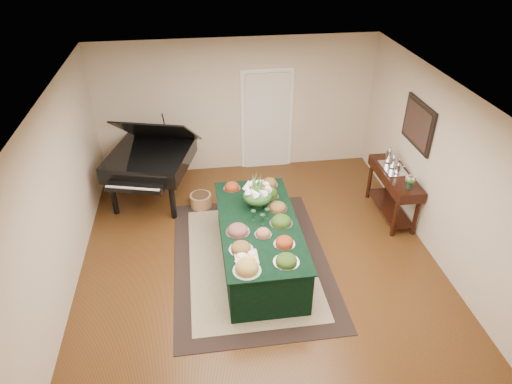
{
  "coord_description": "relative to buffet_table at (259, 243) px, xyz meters",
  "views": [
    {
      "loc": [
        -0.82,
        -5.48,
        4.78
      ],
      "look_at": [
        0.0,
        0.3,
        1.05
      ],
      "focal_mm": 32.0,
      "sensor_mm": 36.0,
      "label": 1
    }
  ],
  "objects": [
    {
      "name": "cutting_board",
      "position": [
        -0.28,
        -0.74,
        0.42
      ],
      "size": [
        0.31,
        0.31,
        0.1
      ],
      "color": "tan",
      "rests_on": "buffet_table"
    },
    {
      "name": "mahogany_sideboard",
      "position": [
        2.51,
        0.95,
        0.29
      ],
      "size": [
        0.45,
        1.42,
        0.87
      ],
      "color": "black",
      "rests_on": "ground"
    },
    {
      "name": "ground",
      "position": [
        0.01,
        0.1,
        -0.39
      ],
      "size": [
        6.0,
        6.0,
        0.0
      ],
      "primitive_type": "plane",
      "color": "#311A0B",
      "rests_on": "ground"
    },
    {
      "name": "floral_centerpiece",
      "position": [
        0.04,
        0.42,
        0.65
      ],
      "size": [
        0.46,
        0.46,
        0.46
      ],
      "color": "black",
      "rests_on": "buffet_table"
    },
    {
      "name": "kitchen_doorway",
      "position": [
        0.61,
        3.07,
        0.64
      ],
      "size": [
        1.05,
        0.07,
        2.1
      ],
      "color": "white",
      "rests_on": "ground"
    },
    {
      "name": "tea_service",
      "position": [
        2.51,
        1.13,
        0.6
      ],
      "size": [
        0.34,
        0.58,
        0.3
      ],
      "color": "silver",
      "rests_on": "mahogany_sideboard"
    },
    {
      "name": "wicker_basket",
      "position": [
        -0.83,
        1.69,
        -0.26
      ],
      "size": [
        0.39,
        0.39,
        0.25
      ],
      "primitive_type": "cylinder",
      "color": "#97653C",
      "rests_on": "ground"
    },
    {
      "name": "grand_piano",
      "position": [
        -1.68,
        2.09,
        0.47
      ],
      "size": [
        1.82,
        1.93,
        1.71
      ],
      "color": "black",
      "rests_on": "ground"
    },
    {
      "name": "food_platters",
      "position": [
        0.02,
        -0.07,
        0.43
      ],
      "size": [
        1.01,
        2.36,
        0.13
      ],
      "color": "silver",
      "rests_on": "buffet_table"
    },
    {
      "name": "buffet_table",
      "position": [
        0.0,
        0.0,
        0.0
      ],
      "size": [
        1.16,
        2.46,
        0.77
      ],
      "color": "black",
      "rests_on": "ground"
    },
    {
      "name": "green_goblets",
      "position": [
        0.03,
        0.03,
        0.47
      ],
      "size": [
        0.29,
        0.21,
        0.18
      ],
      "color": "black",
      "rests_on": "buffet_table"
    },
    {
      "name": "area_rug",
      "position": [
        -0.12,
        0.06,
        -0.38
      ],
      "size": [
        2.38,
        3.34,
        0.01
      ],
      "color": "black",
      "rests_on": "ground"
    },
    {
      "name": "pink_bouquet",
      "position": [
        2.51,
        0.44,
        0.64
      ],
      "size": [
        0.19,
        0.19,
        0.24
      ],
      "color": "black",
      "rests_on": "mahogany_sideboard"
    },
    {
      "name": "wall_painting",
      "position": [
        2.73,
        0.95,
        1.36
      ],
      "size": [
        0.05,
        0.95,
        0.75
      ],
      "color": "black",
      "rests_on": "ground"
    }
  ]
}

